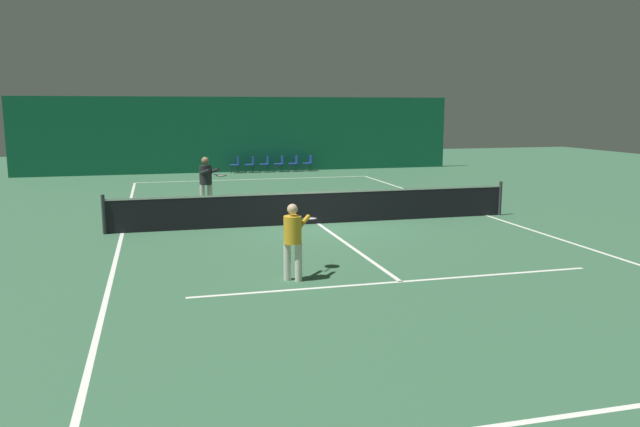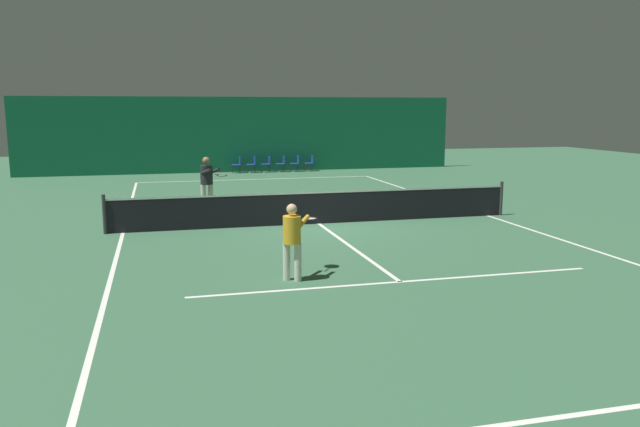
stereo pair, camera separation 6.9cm
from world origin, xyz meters
TOP-DOWN VIEW (x-y plane):
  - ground_plane at (0.00, 0.00)m, footprint 60.00×60.00m
  - backdrop_curtain at (0.00, 15.63)m, footprint 23.00×0.12m
  - court_line_baseline_far at (0.00, 11.90)m, footprint 11.00×0.10m
  - court_line_baseline_near at (0.00, -11.90)m, footprint 11.00×0.10m
  - court_line_service_far at (0.00, 6.40)m, footprint 8.25×0.10m
  - court_line_service_near at (0.00, -6.40)m, footprint 8.25×0.10m
  - court_line_sideline_left at (-5.50, 0.00)m, footprint 0.10×23.80m
  - court_line_sideline_right at (5.50, 0.00)m, footprint 0.10×23.80m
  - court_line_centre at (0.00, 0.00)m, footprint 0.10×12.80m
  - tennis_net at (0.00, 0.00)m, footprint 12.00×0.10m
  - player_near at (-1.99, -5.73)m, footprint 1.01×1.25m
  - player_far at (-2.96, 3.23)m, footprint 0.90×1.43m
  - courtside_chair_0 at (-0.50, 15.08)m, footprint 0.44×0.44m
  - courtside_chair_1 at (0.28, 15.08)m, footprint 0.44×0.44m
  - courtside_chair_2 at (1.06, 15.08)m, footprint 0.44×0.44m
  - courtside_chair_3 at (1.84, 15.08)m, footprint 0.44×0.44m
  - courtside_chair_4 at (2.62, 15.08)m, footprint 0.44×0.44m
  - courtside_chair_5 at (3.40, 15.08)m, footprint 0.44×0.44m
  - tennis_ball at (-1.17, -1.81)m, footprint 0.07×0.07m

SIDE VIEW (x-z plane):
  - ground_plane at x=0.00m, z-range 0.00..0.00m
  - court_line_baseline_far at x=0.00m, z-range 0.00..0.00m
  - court_line_baseline_near at x=0.00m, z-range 0.00..0.00m
  - court_line_service_far at x=0.00m, z-range 0.00..0.00m
  - court_line_service_near at x=0.00m, z-range 0.00..0.00m
  - court_line_sideline_left at x=-5.50m, z-range 0.00..0.00m
  - court_line_sideline_right at x=5.50m, z-range 0.00..0.00m
  - court_line_centre at x=0.00m, z-range 0.00..0.00m
  - tennis_ball at x=-1.17m, z-range 0.00..0.07m
  - courtside_chair_0 at x=-0.50m, z-range 0.07..0.91m
  - courtside_chair_1 at x=0.28m, z-range 0.07..0.91m
  - courtside_chair_2 at x=1.06m, z-range 0.07..0.91m
  - courtside_chair_3 at x=1.84m, z-range 0.07..0.91m
  - courtside_chair_4 at x=2.62m, z-range 0.07..0.91m
  - courtside_chair_5 at x=3.40m, z-range 0.07..0.91m
  - tennis_net at x=0.00m, z-range -0.02..1.05m
  - player_near at x=-1.99m, z-range 0.13..1.66m
  - player_far at x=-2.96m, z-range 0.15..1.92m
  - backdrop_curtain at x=0.00m, z-range 0.00..3.93m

